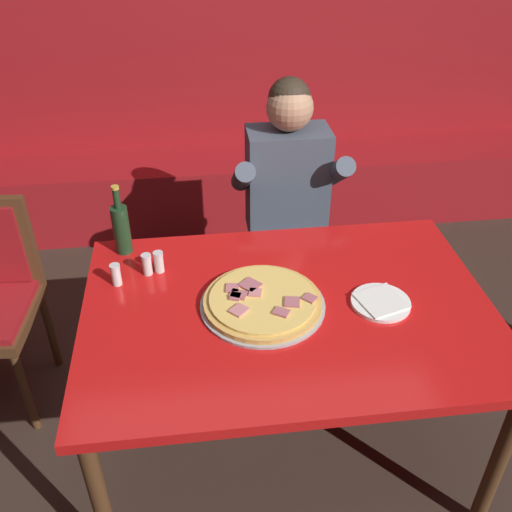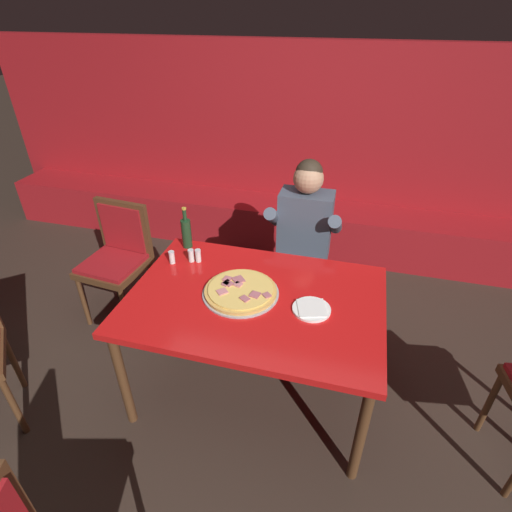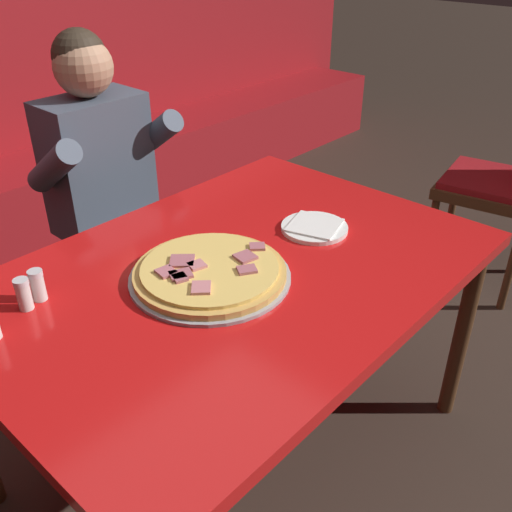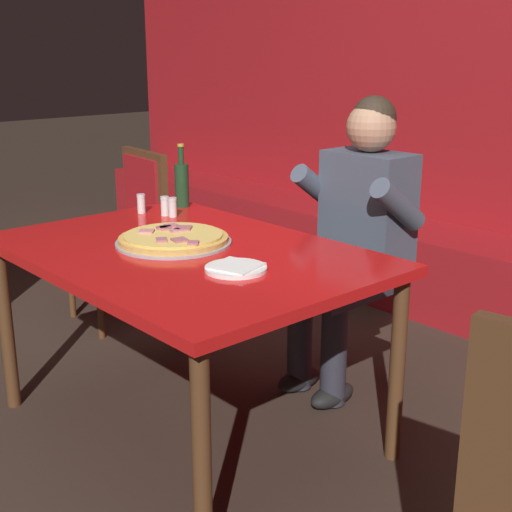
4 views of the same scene
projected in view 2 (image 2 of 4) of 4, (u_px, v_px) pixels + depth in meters
ground_plane at (255, 385)px, 2.67m from camera, size 24.00×24.00×0.00m
booth_wall_panel at (313, 148)px, 3.93m from camera, size 6.80×0.16×1.90m
booth_bench at (303, 227)px, 4.06m from camera, size 6.46×0.48×0.46m
main_dining_table at (255, 307)px, 2.30m from camera, size 1.44×1.00×0.75m
pizza at (241, 291)px, 2.29m from camera, size 0.44×0.44×0.05m
plate_white_paper at (312, 309)px, 2.17m from camera, size 0.21×0.21×0.02m
beer_bottle at (186, 232)px, 2.68m from camera, size 0.07×0.07×0.29m
shaker_oregano at (191, 256)px, 2.56m from camera, size 0.04×0.04×0.09m
shaker_parmesan at (198, 256)px, 2.56m from camera, size 0.04×0.04×0.09m
shaker_red_pepper_flakes at (172, 258)px, 2.54m from camera, size 0.04×0.04×0.09m
diner_seated_blue_shirt at (302, 240)px, 2.90m from camera, size 0.53×0.53×1.27m
dining_chair_side_aisle at (118, 253)px, 3.04m from camera, size 0.48×0.48×0.93m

